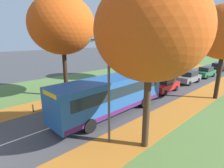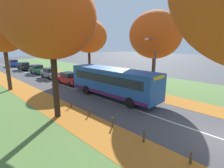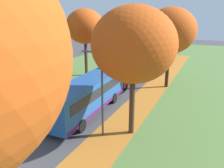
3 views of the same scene
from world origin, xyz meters
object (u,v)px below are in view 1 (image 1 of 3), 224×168
Objects in this scene: bollard_sixth at (85,94)px; streetlamp_right at (105,80)px; tree_left_near at (62,25)px; tree_right_near at (151,31)px; car_red_lead at (165,85)px; car_grey_following at (189,77)px; car_black_fourth_in_line at (217,67)px; bollard_fifth at (62,101)px; bus at (112,93)px; bollard_fourth at (33,108)px; tree_left_mid at (134,32)px; car_green_third_in_line at (205,72)px.

streetlamp_right reaches higher than bollard_sixth.
tree_left_near is 1.14× the size of tree_right_near.
car_grey_following is at bearing 88.86° from car_red_lead.
streetlamp_right is at bearing -76.67° from car_red_lead.
car_grey_following is at bearing -89.83° from car_black_fourth_in_line.
car_black_fourth_in_line is (4.56, 28.51, 0.49)m from bollard_fifth.
bollard_sixth is 9.15m from car_red_lead.
tree_left_near reaches higher than car_grey_following.
tree_left_near is 2.37× the size of car_black_fourth_in_line.
tree_right_near is 12.32× the size of bollard_sixth.
bus is at bearing 131.24° from streetlamp_right.
car_black_fourth_in_line reaches higher than bollard_fourth.
bus is 2.47× the size of car_black_fourth_in_line.
bollard_fifth is 0.88× the size of bollard_sixth.
tree_left_mid is 1.52× the size of streetlamp_right.
tree_right_near is at bearing -20.64° from bus.
bollard_sixth is at bearing 154.26° from streetlamp_right.
car_black_fourth_in_line is at bearing 81.62° from bollard_fourth.
tree_right_near is at bearing -13.78° from bollard_sixth.
car_green_third_in_line is (4.81, 24.74, 0.48)m from bollard_fourth.
car_red_lead reaches higher than bollard_sixth.
bus reaches higher than bollard_fourth.
bollard_fourth is 0.16× the size of car_grey_following.
bollard_sixth reaches higher than bollard_fourth.
bollard_fifth is at bearing -105.52° from car_grey_following.
car_grey_following and car_black_fourth_in_line have the same top height.
streetlamp_right is (7.18, -0.89, 3.42)m from bollard_fifth.
car_green_third_in_line is at bearing -87.98° from car_black_fourth_in_line.
bollard_fifth is at bearing -99.08° from car_black_fourth_in_line.
bollard_fifth is at bearing 89.42° from bollard_fourth.
car_red_lead is at bearing -19.15° from tree_left_mid.
bus is (-4.62, 1.74, -4.63)m from tree_right_near.
tree_left_near is 15.82× the size of bollard_fifth.
streetlamp_right is 1.41× the size of car_grey_following.
tree_left_mid is at bearing 101.82° from bollard_sixth.
tree_left_near is 11.31m from tree_left_mid.
car_grey_following is 5.60m from car_green_third_in_line.
tree_right_near reaches higher than car_black_fourth_in_line.
tree_left_mid is 14.32× the size of bollard_fifth.
car_red_lead reaches higher than bollard_fifth.
tree_left_mid is 13.68× the size of bollard_fourth.
tree_left_mid reaches higher than bollard_fourth.
tree_right_near is 2.07× the size of car_green_third_in_line.
streetlamp_right is 17.86m from car_grey_following.
tree_left_near is at bearing 173.67° from tree_right_near.
bollard_sixth is 20.14m from car_green_third_in_line.
tree_left_mid is at bearing -113.37° from car_black_fourth_in_line.
car_grey_following is at bearing -91.94° from car_green_third_in_line.
streetlamp_right reaches higher than car_black_fourth_in_line.
tree_right_near is at bearing -47.65° from tree_left_mid.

